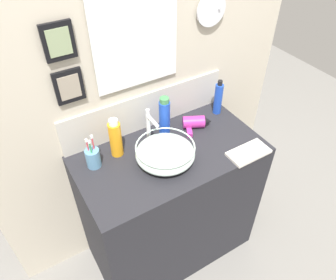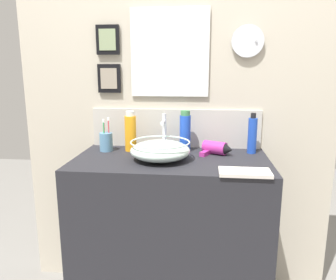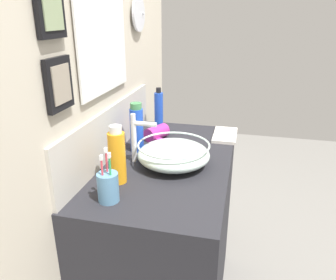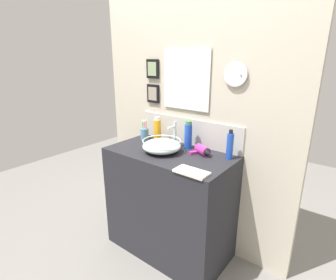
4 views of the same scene
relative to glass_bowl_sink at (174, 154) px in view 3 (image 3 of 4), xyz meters
name	(u,v)px [view 3 (image 3 of 4)]	position (x,y,z in m)	size (l,w,h in m)	color
vanity_counter	(169,243)	(0.05, 0.03, -0.52)	(1.03, 0.55, 0.93)	#232328
back_panel	(102,96)	(0.05, 0.34, 0.22)	(1.88, 0.10, 2.40)	beige
glass_bowl_sink	(174,154)	(0.00, 0.00, 0.00)	(0.31, 0.31, 0.10)	silver
faucet	(137,135)	(0.00, 0.16, 0.07)	(0.02, 0.11, 0.22)	silver
hair_drier	(159,132)	(0.30, 0.14, -0.02)	(0.19, 0.14, 0.07)	#B22D8C
toothbrush_cup	(108,187)	(-0.33, 0.16, 0.00)	(0.07, 0.07, 0.19)	#598CB2
soap_dispenser	(137,128)	(0.12, 0.20, 0.06)	(0.06, 0.06, 0.24)	blue
lotion_bottle	(159,109)	(0.49, 0.20, 0.05)	(0.05, 0.05, 0.23)	blue
spray_bottle	(117,156)	(-0.19, 0.18, 0.06)	(0.07, 0.07, 0.23)	orange
hand_towel	(225,135)	(0.41, -0.19, -0.04)	(0.23, 0.12, 0.02)	silver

